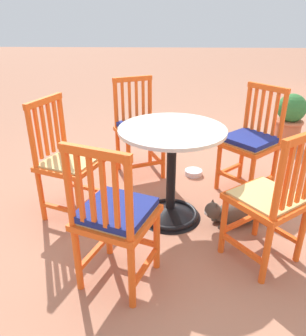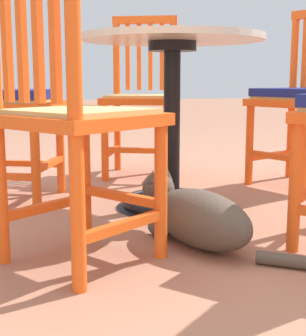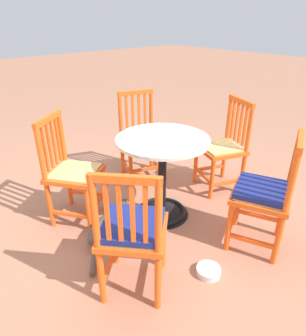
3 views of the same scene
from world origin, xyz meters
TOP-DOWN VIEW (x-y plane):
  - ground_plane at (0.00, 0.00)m, footprint 24.00×24.00m
  - cafe_table at (-0.03, -0.00)m, footprint 0.76×0.76m
  - orange_chair_near_fence at (0.44, 0.59)m, footprint 0.56×0.56m
  - orange_chair_tucked_in at (-0.51, 0.68)m, footprint 0.57×0.57m
  - orange_chair_at_corner at (-0.80, -0.29)m, footprint 0.53×0.53m
  - orange_chair_by_planter at (-0.07, -0.78)m, footprint 0.52×0.52m
  - orange_chair_facing_out at (0.66, -0.32)m, footprint 0.52×0.52m
  - tabby_cat at (0.03, 0.51)m, footprint 0.47×0.64m
  - pet_water_bowl at (-0.77, 0.24)m, footprint 0.17×0.17m

SIDE VIEW (x-z plane):
  - ground_plane at x=0.00m, z-range 0.00..0.00m
  - pet_water_bowl at x=-0.77m, z-range 0.00..0.05m
  - tabby_cat at x=0.03m, z-range -0.02..0.21m
  - cafe_table at x=-0.03m, z-range -0.08..0.65m
  - orange_chair_near_fence at x=0.44m, z-range -0.02..0.89m
  - orange_chair_by_planter at x=-0.07m, z-range -0.02..0.89m
  - orange_chair_tucked_in at x=-0.51m, z-range -0.01..0.90m
  - orange_chair_at_corner at x=-0.80m, z-range -0.01..0.90m
  - orange_chair_facing_out at x=0.66m, z-range -0.01..0.90m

